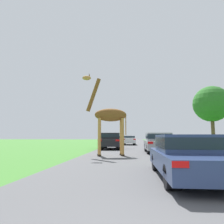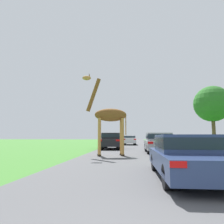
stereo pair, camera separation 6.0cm
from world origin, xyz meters
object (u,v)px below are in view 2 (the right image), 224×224
object	(u,v)px
car_queue_right	(112,140)
car_verge_right	(159,142)
car_lead_maroon	(186,155)
car_far_ahead	(156,141)
giraffe_near_road	(109,117)
car_queue_left	(130,140)
tree_centre_back	(212,104)

from	to	relation	value
car_queue_right	car_verge_right	distance (m)	6.00
car_lead_maroon	car_far_ahead	size ratio (longest dim) A/B	1.05
giraffe_near_road	car_queue_left	distance (m)	17.17
car_queue_right	car_queue_left	xyz separation A→B (m)	(1.70, 9.91, -0.10)
giraffe_near_road	car_far_ahead	distance (m)	11.47
car_lead_maroon	car_verge_right	world-z (taller)	car_verge_right
car_queue_left	tree_centre_back	size ratio (longest dim) A/B	0.55
car_lead_maroon	tree_centre_back	world-z (taller)	tree_centre_back
car_queue_right	tree_centre_back	bearing A→B (deg)	37.04
car_queue_right	car_far_ahead	bearing A→B (deg)	35.14
car_queue_right	car_queue_left	distance (m)	10.05
car_far_ahead	car_verge_right	world-z (taller)	car_verge_right
car_lead_maroon	car_queue_left	world-z (taller)	car_queue_left
giraffe_near_road	car_lead_maroon	world-z (taller)	giraffe_near_road
tree_centre_back	car_far_ahead	bearing A→B (deg)	-142.00
car_lead_maroon	car_verge_right	bearing A→B (deg)	87.49
giraffe_near_road	car_verge_right	world-z (taller)	giraffe_near_road
tree_centre_back	giraffe_near_road	bearing A→B (deg)	-127.18
car_queue_left	tree_centre_back	world-z (taller)	tree_centre_back
car_far_ahead	tree_centre_back	world-z (taller)	tree_centre_back
giraffe_near_road	tree_centre_back	size ratio (longest dim) A/B	0.62
car_far_ahead	car_lead_maroon	bearing A→B (deg)	-93.94
car_queue_right	car_verge_right	world-z (taller)	car_queue_right
car_verge_right	giraffe_near_road	bearing A→B (deg)	-142.40
car_verge_right	tree_centre_back	bearing A→B (deg)	56.52
giraffe_near_road	tree_centre_back	xyz separation A→B (m)	(13.36, 17.62, 3.48)
giraffe_near_road	car_queue_right	xyz separation A→B (m)	(-0.54, 7.13, -1.66)
giraffe_near_road	car_verge_right	bearing A→B (deg)	-64.25
car_queue_right	giraffe_near_road	bearing A→B (deg)	-85.67
car_queue_left	car_verge_right	world-z (taller)	car_verge_right
car_queue_right	car_verge_right	xyz separation A→B (m)	(4.02, -4.45, -0.05)
car_queue_left	car_far_ahead	distance (m)	7.23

